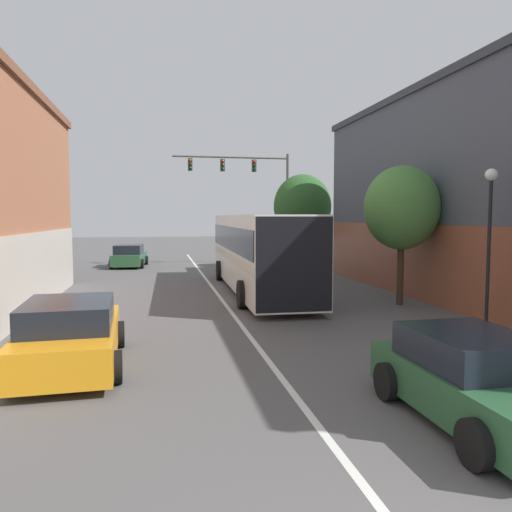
# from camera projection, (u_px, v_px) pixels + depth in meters

# --- Properties ---
(lane_center_line) EXTENTS (0.14, 46.27, 0.01)m
(lane_center_line) POSITION_uv_depth(u_px,v_px,m) (220.00, 297.00, 19.92)
(lane_center_line) COLOR silver
(lane_center_line) RESTS_ON ground_plane
(bus) EXTENTS (3.00, 12.90, 3.29)m
(bus) POSITION_uv_depth(u_px,v_px,m) (258.00, 249.00, 21.50)
(bus) COLOR silver
(bus) RESTS_ON ground_plane
(hatchback_foreground) EXTENTS (2.08, 4.00, 1.40)m
(hatchback_foreground) POSITION_uv_depth(u_px,v_px,m) (476.00, 381.00, 7.75)
(hatchback_foreground) COLOR #285633
(hatchback_foreground) RESTS_ON ground_plane
(parked_car_left_near) EXTENTS (2.33, 4.32, 1.43)m
(parked_car_left_near) POSITION_uv_depth(u_px,v_px,m) (129.00, 256.00, 32.18)
(parked_car_left_near) COLOR #285633
(parked_car_left_near) RESTS_ON ground_plane
(parked_car_left_mid) EXTENTS (2.35, 4.59, 1.46)m
(parked_car_left_mid) POSITION_uv_depth(u_px,v_px,m) (70.00, 335.00, 10.64)
(parked_car_left_mid) COLOR orange
(parked_car_left_mid) RESTS_ON ground_plane
(traffic_signal_gantry) EXTENTS (7.74, 0.36, 7.41)m
(traffic_signal_gantry) POSITION_uv_depth(u_px,v_px,m) (252.00, 183.00, 33.05)
(traffic_signal_gantry) COLOR #514C47
(traffic_signal_gantry) RESTS_ON ground_plane
(street_lamp) EXTENTS (0.35, 0.35, 4.56)m
(street_lamp) POSITION_uv_depth(u_px,v_px,m) (489.00, 230.00, 14.02)
(street_lamp) COLOR black
(street_lamp) RESTS_ON ground_plane
(street_tree_near) EXTENTS (2.76, 2.48, 5.06)m
(street_tree_near) POSITION_uv_depth(u_px,v_px,m) (402.00, 208.00, 18.04)
(street_tree_near) COLOR #3D2D1E
(street_tree_near) RESTS_ON ground_plane
(street_tree_far) EXTENTS (3.64, 3.28, 5.88)m
(street_tree_far) POSITION_uv_depth(u_px,v_px,m) (302.00, 207.00, 31.27)
(street_tree_far) COLOR #3D2D1E
(street_tree_far) RESTS_ON ground_plane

